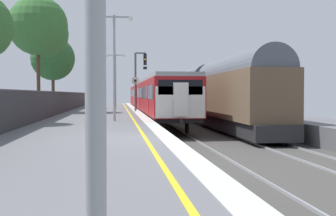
% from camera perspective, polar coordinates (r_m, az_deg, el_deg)
% --- Properties ---
extents(ground, '(17.40, 110.00, 1.21)m').
position_cam_1_polar(ground, '(14.85, 8.62, -6.16)').
color(ground, slate).
extents(commuter_train_at_platform, '(2.83, 41.02, 3.81)m').
position_cam_1_polar(commuter_train_at_platform, '(43.12, -2.28, 1.60)').
color(commuter_train_at_platform, maroon).
rests_on(commuter_train_at_platform, ground).
extents(freight_train_adjacent_track, '(2.60, 29.77, 4.83)m').
position_cam_1_polar(freight_train_adjacent_track, '(34.48, 5.58, 2.16)').
color(freight_train_adjacent_track, '#232326').
rests_on(freight_train_adjacent_track, ground).
extents(signal_gantry, '(1.10, 0.24, 5.12)m').
position_cam_1_polar(signal_gantry, '(38.12, -3.93, 4.46)').
color(signal_gantry, '#47474C').
rests_on(signal_gantry, ground).
extents(speed_limit_sign, '(0.59, 0.08, 2.88)m').
position_cam_1_polar(speed_limit_sign, '(36.01, -4.34, 2.44)').
color(speed_limit_sign, '#59595B').
rests_on(speed_limit_sign, ground).
extents(platform_lamp_mid, '(2.00, 0.20, 5.70)m').
position_cam_1_polar(platform_lamp_mid, '(23.49, -7.13, 6.48)').
color(platform_lamp_mid, '#93999E').
rests_on(platform_lamp_mid, ground).
extents(platform_lamp_far, '(2.00, 0.20, 5.49)m').
position_cam_1_polar(platform_lamp_far, '(43.99, -6.96, 4.18)').
color(platform_lamp_far, '#93999E').
rests_on(platform_lamp_far, ground).
extents(background_tree_centre, '(4.74, 4.74, 9.30)m').
position_cam_1_polar(background_tree_centre, '(36.67, -16.52, 10.04)').
color(background_tree_centre, '#473323').
rests_on(background_tree_centre, ground).
extents(background_tree_right, '(4.45, 4.45, 7.30)m').
position_cam_1_polar(background_tree_right, '(45.53, -14.92, 6.22)').
color(background_tree_right, '#473323').
rests_on(background_tree_right, ground).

